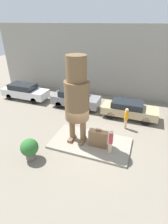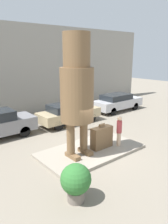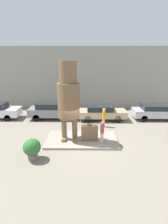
{
  "view_description": "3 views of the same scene",
  "coord_description": "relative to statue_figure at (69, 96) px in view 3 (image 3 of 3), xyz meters",
  "views": [
    {
      "loc": [
        2.8,
        -8.9,
        7.28
      ],
      "look_at": [
        -0.42,
        -0.09,
        2.36
      ],
      "focal_mm": 28.0,
      "sensor_mm": 36.0,
      "label": 1
    },
    {
      "loc": [
        -6.71,
        -7.6,
        4.8
      ],
      "look_at": [
        -0.55,
        -0.12,
        2.21
      ],
      "focal_mm": 35.0,
      "sensor_mm": 36.0,
      "label": 2
    },
    {
      "loc": [
        0.25,
        -11.66,
        5.83
      ],
      "look_at": [
        0.16,
        0.28,
        2.11
      ],
      "focal_mm": 28.0,
      "sensor_mm": 36.0,
      "label": 3
    }
  ],
  "objects": [
    {
      "name": "ground_plane",
      "position": [
        0.89,
        0.04,
        -3.38
      ],
      "size": [
        60.0,
        60.0,
        0.0
      ],
      "primitive_type": "plane",
      "color": "gray"
    },
    {
      "name": "building_backdrop",
      "position": [
        0.89,
        9.07,
        0.16
      ],
      "size": [
        28.0,
        0.6,
        7.08
      ],
      "color": "gray",
      "rests_on": "ground_plane"
    },
    {
      "name": "parked_car_tan",
      "position": [
        2.75,
        4.54,
        -2.59
      ],
      "size": [
        4.51,
        1.72,
        1.45
      ],
      "color": "tan",
      "rests_on": "ground_plane"
    },
    {
      "name": "worker_hivis",
      "position": [
        2.76,
        2.74,
        -2.46
      ],
      "size": [
        0.29,
        0.29,
        1.69
      ],
      "color": "beige",
      "rests_on": "ground_plane"
    },
    {
      "name": "statue_figure",
      "position": [
        0.0,
        0.0,
        0.0
      ],
      "size": [
        1.5,
        1.5,
        5.54
      ],
      "color": "brown",
      "rests_on": "pedestal"
    },
    {
      "name": "parked_car_grey",
      "position": [
        -2.21,
        4.88,
        -2.52
      ],
      "size": [
        4.46,
        1.73,
        1.64
      ],
      "color": "gray",
      "rests_on": "ground_plane"
    },
    {
      "name": "tourist",
      "position": [
        2.31,
        -0.53,
        -2.36
      ],
      "size": [
        0.27,
        0.27,
        1.6
      ],
      "color": "beige",
      "rests_on": "pedestal"
    },
    {
      "name": "pedestal",
      "position": [
        0.89,
        0.04,
        -3.31
      ],
      "size": [
        5.17,
        2.84,
        0.14
      ],
      "color": "gray",
      "rests_on": "ground_plane"
    },
    {
      "name": "planter_pot",
      "position": [
        -1.99,
        -2.48,
        -2.63
      ],
      "size": [
        1.03,
        1.03,
        1.34
      ],
      "color": "#70665B",
      "rests_on": "ground_plane"
    },
    {
      "name": "giant_suitcase",
      "position": [
        1.45,
        -0.14,
        -2.68
      ],
      "size": [
        1.18,
        0.44,
        1.29
      ],
      "color": "brown",
      "rests_on": "pedestal"
    },
    {
      "name": "parked_car_silver",
      "position": [
        8.13,
        4.83,
        -2.6
      ],
      "size": [
        4.62,
        1.75,
        1.47
      ],
      "color": "#B7B7BC",
      "rests_on": "ground_plane"
    }
  ]
}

